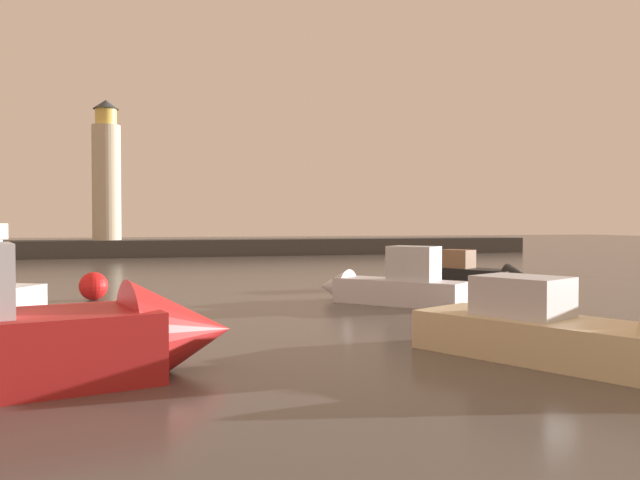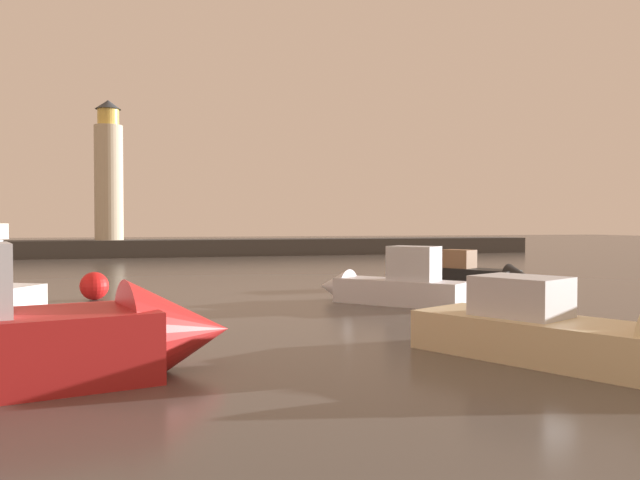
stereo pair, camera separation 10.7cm
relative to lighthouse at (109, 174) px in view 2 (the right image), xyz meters
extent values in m
plane|color=#4C4742|center=(6.78, -28.05, -7.27)|extent=(220.00, 220.00, 0.00)
cube|color=#423F3D|center=(6.78, 0.00, -6.53)|extent=(66.73, 4.75, 1.49)
cylinder|color=beige|center=(0.00, 0.00, -0.78)|extent=(2.43, 2.43, 10.01)
cylinder|color=#F2CC59|center=(0.00, 0.00, 4.92)|extent=(1.82, 1.82, 1.40)
cone|color=#33383D|center=(0.00, 0.00, 6.03)|extent=(2.19, 2.19, 0.80)
cube|color=black|center=(17.18, -32.20, -6.83)|extent=(3.69, 4.91, 0.87)
cone|color=black|center=(18.57, -34.60, -6.79)|extent=(1.88, 1.85, 1.41)
cube|color=#8C6647|center=(16.97, -31.85, -5.97)|extent=(1.52, 1.69, 0.85)
cube|color=beige|center=(11.03, -46.69, -6.82)|extent=(4.34, 5.81, 0.89)
cube|color=silver|center=(10.82, -46.29, -5.93)|extent=(2.13, 2.34, 0.89)
cube|color=silver|center=(11.73, -37.24, -6.82)|extent=(4.25, 4.60, 0.91)
cone|color=silver|center=(9.91, -35.15, -6.77)|extent=(1.91, 1.90, 1.39)
cube|color=silver|center=(12.10, -37.67, -5.75)|extent=(1.95, 2.01, 1.23)
cone|color=#B21E1E|center=(3.42, -45.51, -6.54)|extent=(2.61, 2.71, 2.27)
sphere|color=red|center=(0.94, -32.79, -6.73)|extent=(1.08, 1.08, 1.08)
camera|label=1|loc=(2.59, -58.62, -4.31)|focal=35.74mm
camera|label=2|loc=(2.70, -58.65, -4.31)|focal=35.74mm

